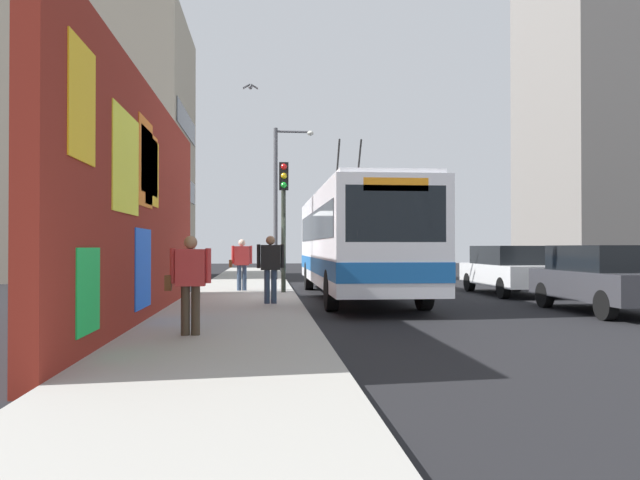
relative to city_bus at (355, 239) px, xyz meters
The scene contains 14 objects.
ground_plane 2.69m from the city_bus, 116.25° to the left, with size 80.00×80.00×0.00m, color black.
sidewalk_slab 3.91m from the city_bus, 104.63° to the left, with size 48.00×3.20×0.15m, color #9E9B93.
graffiti_wall 7.63m from the city_bus, 137.45° to the left, with size 12.62×0.32×4.72m.
building_far_left 16.99m from the city_bus, 42.16° to the left, with size 8.03×8.94×12.59m.
building_far_right 21.08m from the city_bus, 50.75° to the right, with size 8.00×7.03×18.94m.
city_bus is the anchor object (origin of this frame).
parked_car_dark_gray 7.03m from the city_bus, 131.71° to the right, with size 4.23×1.85×1.58m.
parked_car_white 5.37m from the city_bus, 80.05° to the right, with size 4.56×1.91×1.58m.
pedestrian_near_wall 9.36m from the city_bus, 155.19° to the left, with size 0.22×0.72×1.57m.
pedestrian_at_curb 4.15m from the city_bus, 140.78° to the left, with size 0.22×0.67×1.67m.
pedestrian_midblock 3.83m from the city_bus, 67.04° to the left, with size 0.22×0.74×1.64m.
traffic_light 2.43m from the city_bus, 78.55° to the left, with size 0.49×0.28×3.99m.
street_lamp 8.75m from the city_bus, 14.02° to the left, with size 0.44×1.75×6.55m.
flying_pigeons 6.98m from the city_bus, 109.58° to the left, with size 8.29×5.04×2.79m.
Camera 1 is at (-17.38, 0.95, 1.54)m, focal length 34.34 mm.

